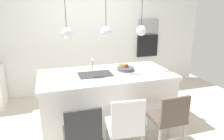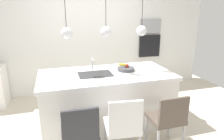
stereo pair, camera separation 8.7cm
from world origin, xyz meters
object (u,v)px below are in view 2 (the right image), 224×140
(oven, at_px, (149,46))
(chair_near, at_px, (80,133))
(fruit_bowl, at_px, (126,69))
(microwave, at_px, (150,26))
(chair_middle, at_px, (123,125))
(chair_far, at_px, (168,118))

(oven, distance_m, chair_near, 3.39)
(fruit_bowl, bearing_deg, oven, 51.85)
(microwave, bearing_deg, fruit_bowl, -128.15)
(oven, relative_size, chair_near, 0.63)
(microwave, distance_m, chair_near, 3.51)
(microwave, relative_size, chair_middle, 0.59)
(chair_near, bearing_deg, chair_far, 0.38)
(fruit_bowl, height_order, oven, oven)
(microwave, bearing_deg, chair_near, -130.07)
(microwave, distance_m, chair_far, 2.91)
(oven, xyz_separation_m, chair_near, (-2.15, -2.56, -0.55))
(fruit_bowl, height_order, chair_near, fruit_bowl)
(oven, bearing_deg, chair_near, -130.07)
(chair_near, relative_size, chair_middle, 0.96)
(chair_near, xyz_separation_m, chair_far, (1.22, 0.01, 0.01))
(fruit_bowl, distance_m, oven, 1.93)
(fruit_bowl, xyz_separation_m, oven, (1.19, 1.52, 0.10))
(microwave, distance_m, chair_middle, 3.19)
(fruit_bowl, distance_m, chair_middle, 1.20)
(oven, xyz_separation_m, chair_far, (-0.94, -2.55, -0.54))
(chair_middle, xyz_separation_m, chair_far, (0.66, 0.01, -0.01))
(chair_near, bearing_deg, fruit_bowl, 47.32)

